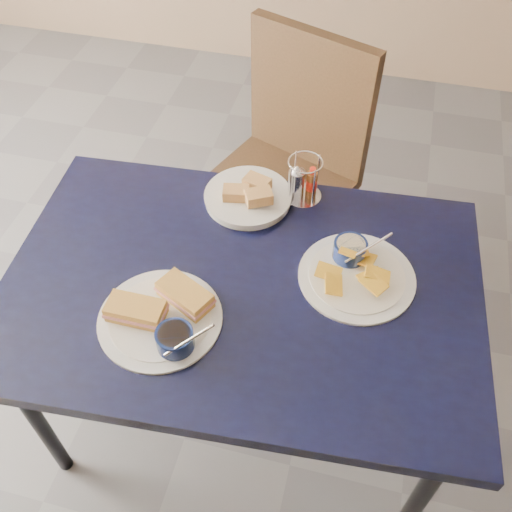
% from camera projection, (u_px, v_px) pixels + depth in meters
% --- Properties ---
extents(ground, '(6.00, 6.00, 0.00)m').
position_uv_depth(ground, '(184.00, 439.00, 1.98)').
color(ground, '#535459').
rests_on(ground, ground).
extents(dining_table, '(1.30, 0.91, 0.75)m').
position_uv_depth(dining_table, '(242.00, 297.00, 1.53)').
color(dining_table, black).
rests_on(dining_table, ground).
extents(chair_far, '(0.61, 0.61, 1.02)m').
position_uv_depth(chair_far, '(282.00, 154.00, 2.09)').
color(chair_far, '#301E10').
rests_on(chair_far, ground).
extents(sandwich_plate, '(0.32, 0.31, 0.12)m').
position_uv_depth(sandwich_plate, '(163.00, 315.00, 1.39)').
color(sandwich_plate, white).
rests_on(sandwich_plate, dining_table).
extents(plantain_plate, '(0.31, 0.31, 0.12)m').
position_uv_depth(plantain_plate, '(355.00, 268.00, 1.49)').
color(plantain_plate, white).
rests_on(plantain_plate, dining_table).
extents(bread_basket, '(0.25, 0.25, 0.07)m').
position_uv_depth(bread_basket, '(249.00, 196.00, 1.67)').
color(bread_basket, white).
rests_on(bread_basket, dining_table).
extents(condiment_caddy, '(0.11, 0.11, 0.14)m').
position_uv_depth(condiment_caddy, '(302.00, 182.00, 1.66)').
color(condiment_caddy, silver).
rests_on(condiment_caddy, dining_table).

